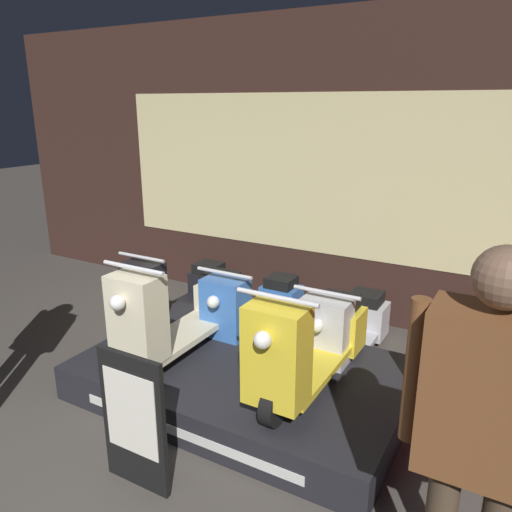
# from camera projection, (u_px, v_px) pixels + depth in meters

# --- Properties ---
(shop_wall_back) EXTENTS (8.91, 0.09, 3.20)m
(shop_wall_back) POSITION_uv_depth(u_px,v_px,m) (316.00, 170.00, 5.36)
(shop_wall_back) COLOR #331E19
(shop_wall_back) RESTS_ON ground_plane
(display_platform) EXTENTS (2.57, 1.60, 0.29)m
(display_platform) POSITION_uv_depth(u_px,v_px,m) (244.00, 379.00, 4.05)
(display_platform) COLOR black
(display_platform) RESTS_ON ground_plane
(scooter_display_left) EXTENTS (0.55, 1.52, 0.90)m
(scooter_display_left) POSITION_uv_depth(u_px,v_px,m) (180.00, 313.00, 4.13)
(scooter_display_left) COLOR black
(scooter_display_left) RESTS_ON display_platform
(scooter_display_right) EXTENTS (0.55, 1.52, 0.90)m
(scooter_display_right) POSITION_uv_depth(u_px,v_px,m) (308.00, 345.00, 3.59)
(scooter_display_right) COLOR black
(scooter_display_right) RESTS_ON display_platform
(scooter_backrow_0) EXTENTS (0.55, 1.52, 0.90)m
(scooter_backrow_0) POSITION_uv_depth(u_px,v_px,m) (176.00, 293.00, 5.34)
(scooter_backrow_0) COLOR black
(scooter_backrow_0) RESTS_ON ground_plane
(scooter_backrow_1) EXTENTS (0.55, 1.52, 0.90)m
(scooter_backrow_1) POSITION_uv_depth(u_px,v_px,m) (253.00, 311.00, 4.89)
(scooter_backrow_1) COLOR black
(scooter_backrow_1) RESTS_ON ground_plane
(scooter_backrow_2) EXTENTS (0.55, 1.52, 0.90)m
(scooter_backrow_2) POSITION_uv_depth(u_px,v_px,m) (345.00, 332.00, 4.45)
(scooter_backrow_2) COLOR black
(scooter_backrow_2) RESTS_ON ground_plane
(scooter_backrow_3) EXTENTS (0.55, 1.52, 0.90)m
(scooter_backrow_3) POSITION_uv_depth(u_px,v_px,m) (458.00, 357.00, 4.00)
(scooter_backrow_3) COLOR black
(scooter_backrow_3) RESTS_ON ground_plane
(person_right_browsing) EXTENTS (0.64, 0.27, 1.82)m
(person_right_browsing) POSITION_uv_depth(u_px,v_px,m) (483.00, 422.00, 1.95)
(person_right_browsing) COLOR #473828
(person_right_browsing) RESTS_ON ground_plane
(price_sign_board) EXTENTS (0.48, 0.04, 0.90)m
(price_sign_board) POSITION_uv_depth(u_px,v_px,m) (134.00, 421.00, 3.00)
(price_sign_board) COLOR black
(price_sign_board) RESTS_ON ground_plane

